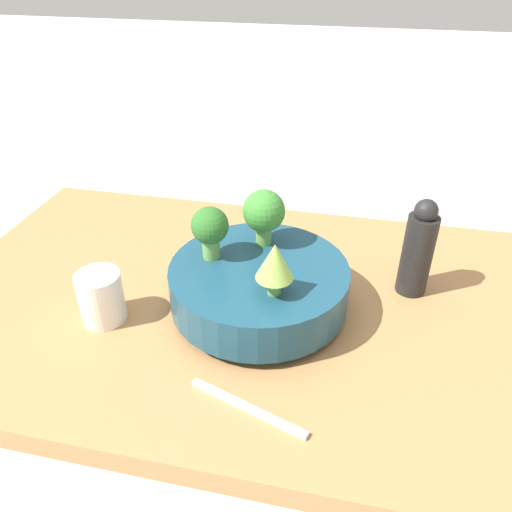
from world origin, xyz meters
The scene contains 9 objects.
ground_plane centered at (0.00, 0.00, 0.00)m, with size 6.00×6.00×0.00m, color silver.
table centered at (0.00, 0.00, 0.02)m, with size 1.07×0.63×0.04m.
bowl centered at (0.00, -0.02, 0.08)m, with size 0.27×0.27×0.08m.
broccoli_floret_back centered at (-0.01, 0.05, 0.17)m, with size 0.07×0.07×0.09m.
broccoli_floret_left centered at (-0.08, -0.01, 0.17)m, with size 0.06×0.06×0.08m.
romanesco_piece_near centered at (0.03, -0.08, 0.17)m, with size 0.05×0.05×0.08m.
cup centered at (-0.23, -0.10, 0.08)m, with size 0.07×0.07×0.08m.
pepper_mill centered at (0.23, 0.08, 0.12)m, with size 0.05×0.05×0.17m.
fork centered at (0.03, -0.22, 0.04)m, with size 0.16×0.06×0.01m.
Camera 1 is at (0.13, -0.62, 0.54)m, focal length 35.00 mm.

